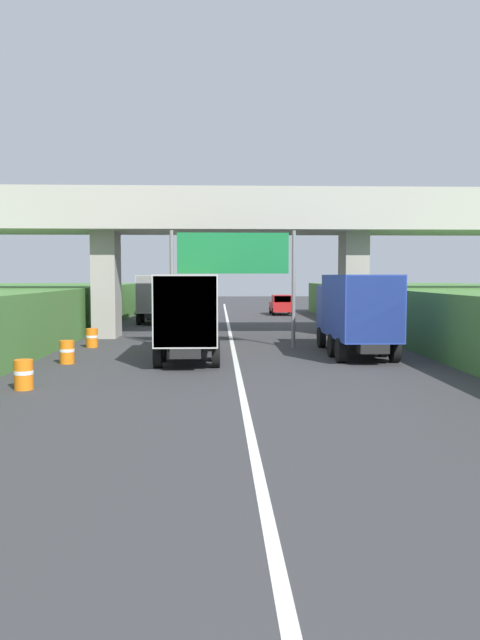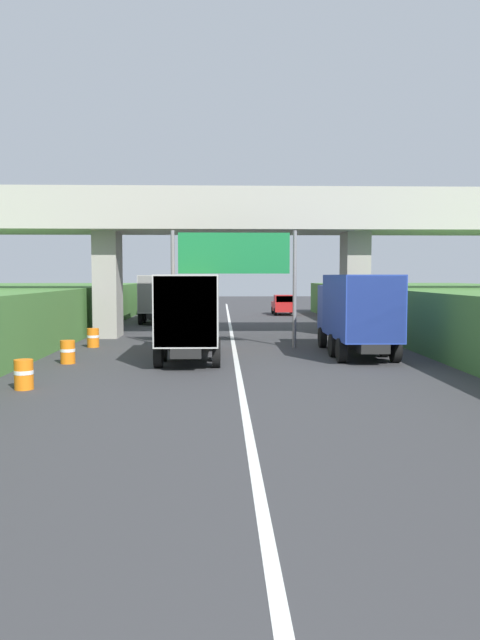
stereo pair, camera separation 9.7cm
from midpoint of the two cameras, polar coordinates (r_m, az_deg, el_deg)
The scene contains 12 objects.
lane_centre_stripe at distance 27.73m, azimuth -0.70°, elevation -2.89°, with size 0.20×92.66×0.01m, color white.
overpass_bridge at distance 34.21m, azimuth -0.96°, elevation 8.60°, with size 40.00×4.80×8.00m.
overhead_highway_sign at distance 28.68m, azimuth -0.76°, elevation 5.49°, with size 5.88×0.18×5.50m.
truck_white at distance 53.86m, azimuth -6.76°, elevation 2.55°, with size 2.44×7.30×3.44m.
truck_orange at distance 24.88m, azimuth -4.82°, elevation 0.75°, with size 2.44×7.30×3.44m.
truck_black at distance 45.32m, azimuth -7.74°, elevation 2.25°, with size 2.44×7.30×3.44m.
truck_blue at distance 26.60m, azimuth 10.56°, elevation 0.91°, with size 2.44×7.30×3.44m.
car_red at distance 53.70m, azimuth 3.81°, elevation 1.41°, with size 1.86×4.10×1.72m.
construction_barrel_2 at distance 19.46m, azimuth -19.61°, elevation -4.79°, with size 0.57×0.57×0.90m.
construction_barrel_3 at distance 24.64m, azimuth -15.91°, elevation -2.87°, with size 0.57×0.57×0.90m.
construction_barrel_4 at distance 29.94m, azimuth -13.71°, elevation -1.61°, with size 0.57×0.57×0.90m.
construction_barrel_5 at distance 35.24m, azimuth -11.83°, elevation -0.73°, with size 0.57×0.57×0.90m.
Camera 1 is at (-0.68, -1.19, 3.39)m, focal length 34.41 mm.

